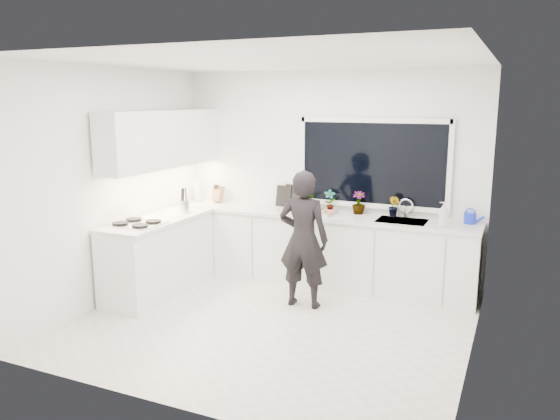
% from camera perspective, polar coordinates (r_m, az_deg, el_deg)
% --- Properties ---
extents(floor, '(4.00, 3.50, 0.02)m').
position_cam_1_polar(floor, '(5.90, -1.02, -11.88)').
color(floor, beige).
rests_on(floor, ground).
extents(wall_back, '(4.00, 0.02, 2.70)m').
position_cam_1_polar(wall_back, '(7.12, 4.97, 3.53)').
color(wall_back, white).
rests_on(wall_back, ground).
extents(wall_left, '(0.02, 3.50, 2.70)m').
position_cam_1_polar(wall_left, '(6.60, -17.08, 2.44)').
color(wall_left, white).
rests_on(wall_left, ground).
extents(wall_right, '(0.02, 3.50, 2.70)m').
position_cam_1_polar(wall_right, '(5.01, 20.23, -0.52)').
color(wall_right, white).
rests_on(wall_right, ground).
extents(ceiling, '(4.00, 3.50, 0.02)m').
position_cam_1_polar(ceiling, '(5.43, -1.13, 15.50)').
color(ceiling, white).
rests_on(ceiling, wall_back).
extents(window, '(1.80, 0.02, 1.00)m').
position_cam_1_polar(window, '(6.89, 9.64, 4.82)').
color(window, black).
rests_on(window, wall_back).
extents(base_cabinets_back, '(3.92, 0.58, 0.88)m').
position_cam_1_polar(base_cabinets_back, '(7.02, 4.01, -4.17)').
color(base_cabinets_back, white).
rests_on(base_cabinets_back, floor).
extents(base_cabinets_left, '(0.58, 1.60, 0.88)m').
position_cam_1_polar(base_cabinets_left, '(6.85, -12.56, -4.81)').
color(base_cabinets_left, white).
rests_on(base_cabinets_left, floor).
extents(countertop_back, '(3.94, 0.62, 0.04)m').
position_cam_1_polar(countertop_back, '(6.90, 4.03, -0.51)').
color(countertop_back, silver).
rests_on(countertop_back, base_cabinets_back).
extents(countertop_left, '(0.62, 1.60, 0.04)m').
position_cam_1_polar(countertop_left, '(6.74, -12.73, -1.05)').
color(countertop_left, silver).
rests_on(countertop_left, base_cabinets_left).
extents(upper_cabinets, '(0.34, 2.10, 0.70)m').
position_cam_1_polar(upper_cabinets, '(6.96, -12.14, 7.27)').
color(upper_cabinets, white).
rests_on(upper_cabinets, wall_left).
extents(sink, '(0.58, 0.42, 0.14)m').
position_cam_1_polar(sink, '(6.64, 12.60, -1.50)').
color(sink, silver).
rests_on(sink, countertop_back).
extents(faucet, '(0.03, 0.03, 0.22)m').
position_cam_1_polar(faucet, '(6.80, 13.00, 0.16)').
color(faucet, silver).
rests_on(faucet, countertop_back).
extents(stovetop, '(0.56, 0.48, 0.03)m').
position_cam_1_polar(stovetop, '(6.48, -14.73, -1.34)').
color(stovetop, black).
rests_on(stovetop, countertop_left).
extents(person, '(0.60, 0.42, 1.57)m').
position_cam_1_polar(person, '(6.15, 2.46, -3.08)').
color(person, black).
rests_on(person, floor).
extents(pizza_tray, '(0.46, 0.36, 0.03)m').
position_cam_1_polar(pizza_tray, '(6.87, 4.05, -0.26)').
color(pizza_tray, silver).
rests_on(pizza_tray, countertop_back).
extents(pizza, '(0.42, 0.32, 0.01)m').
position_cam_1_polar(pizza, '(6.87, 4.05, -0.12)').
color(pizza, '#AA2616').
rests_on(pizza, pizza_tray).
extents(watering_can, '(0.16, 0.16, 0.13)m').
position_cam_1_polar(watering_can, '(6.67, 19.23, -0.80)').
color(watering_can, '#152DCE').
rests_on(watering_can, countertop_back).
extents(paper_towel_roll, '(0.13, 0.13, 0.26)m').
position_cam_1_polar(paper_towel_roll, '(7.78, -8.57, 1.89)').
color(paper_towel_roll, silver).
rests_on(paper_towel_roll, countertop_back).
extents(knife_block, '(0.15, 0.12, 0.22)m').
position_cam_1_polar(knife_block, '(7.66, -6.48, 1.64)').
color(knife_block, '#89613F').
rests_on(knife_block, countertop_back).
extents(utensil_crock, '(0.16, 0.16, 0.16)m').
position_cam_1_polar(utensil_crock, '(7.02, -9.96, 0.40)').
color(utensil_crock, silver).
rests_on(utensil_crock, countertop_left).
extents(picture_frame_large, '(0.22, 0.04, 0.28)m').
position_cam_1_polar(picture_frame_large, '(7.31, 0.39, 1.48)').
color(picture_frame_large, black).
rests_on(picture_frame_large, countertop_back).
extents(picture_frame_small, '(0.25, 0.07, 0.30)m').
position_cam_1_polar(picture_frame_small, '(7.26, 1.34, 1.48)').
color(picture_frame_small, black).
rests_on(picture_frame_small, countertop_back).
extents(herb_plants, '(1.39, 0.31, 0.29)m').
position_cam_1_polar(herb_plants, '(6.97, 5.91, 0.88)').
color(herb_plants, '#26662D').
rests_on(herb_plants, countertop_back).
extents(soap_bottles, '(0.18, 0.16, 0.29)m').
position_cam_1_polar(soap_bottles, '(6.38, 16.81, -0.58)').
color(soap_bottles, '#D8BF66').
rests_on(soap_bottles, countertop_back).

